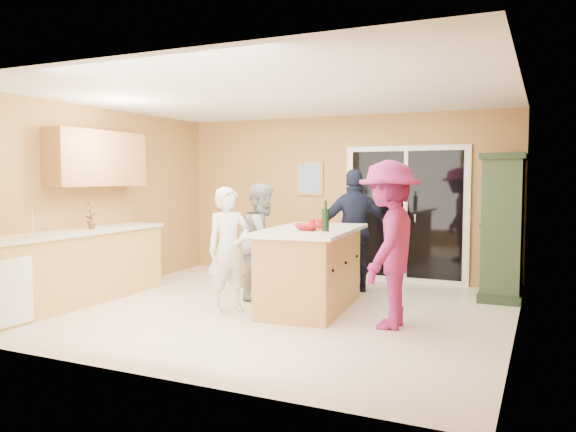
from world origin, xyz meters
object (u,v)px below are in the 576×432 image
at_px(green_hutch, 503,228).
at_px(woman_grey, 263,241).
at_px(woman_navy, 355,230).
at_px(kitchen_island, 311,271).
at_px(woman_magenta, 389,244).
at_px(woman_white, 229,250).

bearing_deg(green_hutch, woman_grey, -155.27).
height_order(green_hutch, woman_navy, green_hutch).
relative_size(kitchen_island, woman_magenta, 1.09).
bearing_deg(woman_magenta, woman_navy, -152.34).
bearing_deg(woman_navy, woman_magenta, 92.98).
height_order(green_hutch, woman_magenta, green_hutch).
bearing_deg(woman_white, kitchen_island, -22.52).
bearing_deg(woman_white, woman_magenta, -52.43).
height_order(woman_white, woman_magenta, woman_magenta).
xyz_separation_m(green_hutch, woman_magenta, (-1.01, -2.09, -0.04)).
height_order(woman_white, woman_navy, woman_navy).
distance_m(kitchen_island, woman_white, 1.05).
relative_size(woman_grey, woman_navy, 0.89).
distance_m(woman_navy, woman_magenta, 1.91).
bearing_deg(green_hutch, woman_white, -142.91).
distance_m(kitchen_island, woman_grey, 0.93).
xyz_separation_m(kitchen_island, green_hutch, (2.10, 1.66, 0.47)).
bearing_deg(woman_magenta, woman_grey, -112.45).
bearing_deg(woman_magenta, woman_white, -87.26).
height_order(woman_navy, woman_magenta, woman_magenta).
bearing_deg(woman_grey, green_hutch, -72.52).
relative_size(kitchen_island, woman_navy, 1.14).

